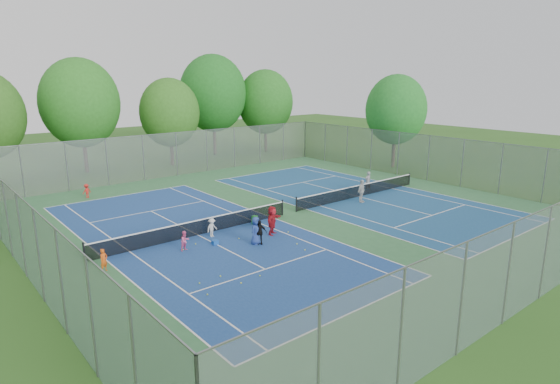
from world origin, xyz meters
The scene contains 38 objects.
ground centered at (0.00, 0.00, 0.00)m, with size 120.00×120.00×0.00m, color #28551A.
court_pad centered at (0.00, 0.00, 0.01)m, with size 32.00×32.00×0.01m, color #32693C.
court_left centered at (-7.00, 0.00, 0.02)m, with size 10.97×23.77×0.01m, color navy.
court_right centered at (7.00, 0.00, 0.02)m, with size 10.97×23.77×0.01m, color navy.
net_left centered at (-7.00, 0.00, 0.46)m, with size 12.87×0.10×0.91m, color black.
net_right centered at (7.00, 0.00, 0.46)m, with size 12.87×0.10×0.91m, color black.
fence_north centered at (0.00, 16.00, 2.00)m, with size 32.00×0.10×4.00m, color gray.
fence_south centered at (0.00, -16.00, 2.00)m, with size 32.00×0.10×4.00m, color gray.
fence_west centered at (-16.00, 0.00, 2.00)m, with size 32.00×0.10×4.00m, color gray.
fence_east centered at (16.00, 0.00, 2.00)m, with size 32.00×0.10×4.00m, color gray.
tree_nl centered at (-6.00, 23.00, 6.54)m, with size 7.20×7.20×10.69m.
tree_nc centered at (2.00, 21.00, 5.39)m, with size 6.00×6.00×8.85m.
tree_nr centered at (9.00, 24.00, 7.04)m, with size 7.60×7.60×11.42m.
tree_ne centered at (15.00, 22.00, 5.97)m, with size 6.60×6.60×9.77m.
tree_side_e centered at (19.00, 6.00, 5.74)m, with size 6.00×6.00×9.20m.
ball_crate centered at (-7.05, -1.96, 0.13)m, with size 0.31×0.31×0.27m, color #164EAB.
ball_hopper centered at (-3.23, -0.44, 0.28)m, with size 0.28×0.28×0.56m, color #24842E.
student_a centered at (-13.01, -1.73, 0.57)m, with size 0.41×0.27×1.14m, color #E35615.
student_b centered at (-8.73, -1.70, 0.54)m, with size 0.53×0.41×1.09m, color #F05D98.
student_c centered at (-6.48, -0.74, 0.55)m, with size 0.71×0.41×1.10m, color silver.
student_d centered at (-5.14, -3.45, 0.70)m, with size 0.82×0.34×1.39m, color black.
student_e centered at (-5.26, -3.30, 0.78)m, with size 0.76×0.50×1.56m, color navy.
student_f centered at (-3.56, -2.62, 0.86)m, with size 1.59×0.51×1.71m, color #B11923.
child_far_baseline centered at (-9.18, 12.89, 0.54)m, with size 0.70×0.40×1.08m, color red.
instructor centered at (8.80, 0.68, 0.82)m, with size 0.60×0.39×1.64m, color gray.
teen_court_b centered at (5.88, -1.19, 0.85)m, with size 1.00×0.42×1.70m, color beige.
tennis_ball_0 centered at (-2.64, -2.98, 0.03)m, with size 0.07×0.07×0.07m, color yellow.
tennis_ball_1 centered at (-9.13, -5.77, 0.03)m, with size 0.07×0.07×0.07m, color #E2F338.
tennis_ball_2 centered at (-5.55, -2.08, 0.03)m, with size 0.07×0.07×0.07m, color #E5EE37.
tennis_ball_3 centered at (-3.86, -5.78, 0.03)m, with size 0.07×0.07×0.07m, color yellow.
tennis_ball_4 centered at (-8.81, -6.98, 0.03)m, with size 0.07×0.07×0.07m, color #CDDB32.
tennis_ball_5 centered at (-2.99, -4.03, 0.03)m, with size 0.07×0.07×0.07m, color #AEC32D.
tennis_ball_6 centered at (-8.83, -1.63, 0.03)m, with size 0.07×0.07×0.07m, color #C6D732.
tennis_ball_7 centered at (-7.88, -1.28, 0.03)m, with size 0.07×0.07×0.07m, color #BACC2F.
tennis_ball_8 centered at (-3.58, -4.82, 0.03)m, with size 0.07×0.07×0.07m, color #E1EF37.
tennis_ball_9 centered at (-7.69, -6.89, 0.03)m, with size 0.07×0.07×0.07m, color #B6D832.
tennis_ball_10 centered at (-10.25, -5.81, 0.03)m, with size 0.07×0.07×0.07m, color #A8C42D.
tennis_ball_11 centered at (-10.55, -7.00, 0.03)m, with size 0.07×0.07×0.07m, color #B4CD2F.
Camera 1 is at (-19.67, -22.92, 9.03)m, focal length 30.00 mm.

